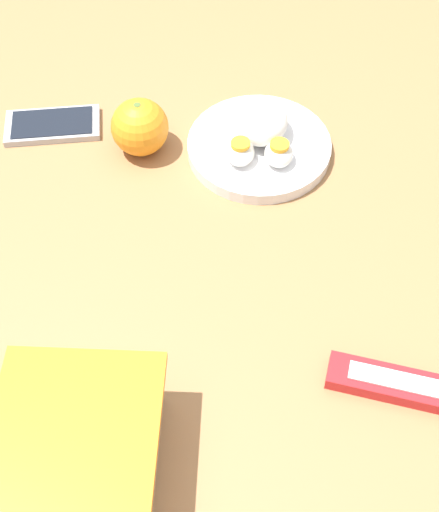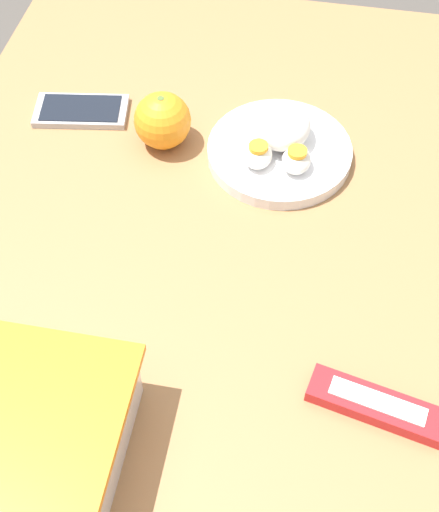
# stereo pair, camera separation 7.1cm
# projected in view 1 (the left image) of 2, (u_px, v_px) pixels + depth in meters

# --- Properties ---
(ground_plane) EXTENTS (10.00, 10.00, 0.00)m
(ground_plane) POSITION_uv_depth(u_px,v_px,m) (207.00, 466.00, 1.45)
(ground_plane) COLOR #4C4742
(table) EXTENTS (1.15, 0.79, 0.70)m
(table) POSITION_uv_depth(u_px,v_px,m) (201.00, 309.00, 0.98)
(table) COLOR #996B42
(table) RESTS_ON ground_plane
(food_container) EXTENTS (0.20, 0.16, 0.09)m
(food_container) POSITION_uv_depth(u_px,v_px,m) (78.00, 466.00, 0.69)
(food_container) COLOR white
(food_container) RESTS_ON table
(orange_fruit) EXTENTS (0.08, 0.08, 0.08)m
(orange_fruit) POSITION_uv_depth(u_px,v_px,m) (140.00, 127.00, 0.98)
(orange_fruit) COLOR orange
(orange_fruit) RESTS_ON table
(rice_plate) EXTENTS (0.20, 0.20, 0.07)m
(rice_plate) POSITION_uv_depth(u_px,v_px,m) (259.00, 140.00, 0.99)
(rice_plate) COLOR white
(rice_plate) RESTS_ON table
(candy_bar) EXTENTS (0.07, 0.15, 0.02)m
(candy_bar) POSITION_uv_depth(u_px,v_px,m) (395.00, 384.00, 0.78)
(candy_bar) COLOR red
(candy_bar) RESTS_ON table
(cell_phone) EXTENTS (0.09, 0.14, 0.01)m
(cell_phone) POSITION_uv_depth(u_px,v_px,m) (53.00, 125.00, 1.03)
(cell_phone) COLOR #ADADB2
(cell_phone) RESTS_ON table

